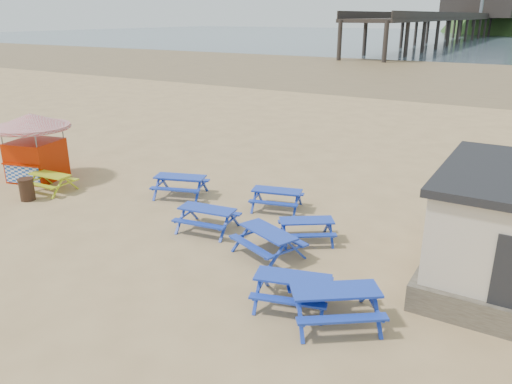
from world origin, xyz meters
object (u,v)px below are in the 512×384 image
Objects in this scene: picnic_table_blue_b at (277,199)px; ice_cream_kiosk at (33,138)px; picnic_table_blue_a at (181,186)px; picnic_table_yellow at (51,183)px; litter_bin at (27,189)px.

ice_cream_kiosk is (-10.76, -2.17, 1.46)m from picnic_table_blue_b.
picnic_table_blue_b is at bearing -9.07° from picnic_table_blue_a.
picnic_table_yellow is 2.11× the size of litter_bin.
picnic_table_blue_a is 5.43m from picnic_table_yellow.
ice_cream_kiosk reaches higher than picnic_table_blue_b.
picnic_table_blue_b is 9.74m from litter_bin.
picnic_table_blue_a is at bearing -1.67° from ice_cream_kiosk.
litter_bin is (1.94, -1.96, -1.39)m from ice_cream_kiosk.
litter_bin is at bearing -59.24° from ice_cream_kiosk.
picnic_table_blue_a is at bearing 35.33° from litter_bin.
picnic_table_blue_a is at bearing 20.79° from picnic_table_yellow.
picnic_table_blue_b is 2.43× the size of litter_bin.
ice_cream_kiosk is 4.52× the size of litter_bin.
ice_cream_kiosk is (-1.84, 0.79, 1.47)m from picnic_table_yellow.
ice_cream_kiosk is (-6.78, -1.47, 1.42)m from picnic_table_blue_a.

